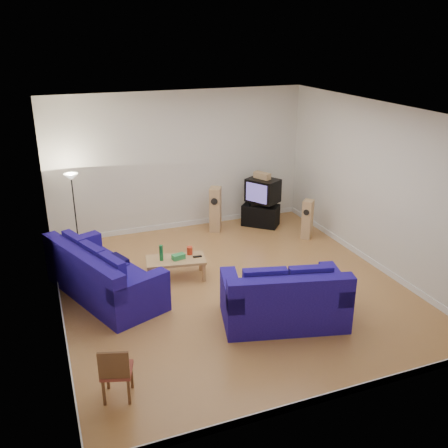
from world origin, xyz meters
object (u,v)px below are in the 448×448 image
object	(u,v)px
sofa_loveseat	(284,302)
television	(263,190)
coffee_table	(176,261)
sofa_three_seat	(102,278)
tv_stand	(261,215)

from	to	relation	value
sofa_loveseat	television	world-z (taller)	television
coffee_table	television	bearing A→B (deg)	35.54
sofa_three_seat	coffee_table	xyz separation A→B (m)	(1.41, 0.19, -0.00)
coffee_table	sofa_loveseat	bearing A→B (deg)	-60.40
sofa_loveseat	coffee_table	distance (m)	2.43
tv_stand	sofa_loveseat	bearing A→B (deg)	-68.53
sofa_three_seat	television	size ratio (longest dim) A/B	3.03
sofa_three_seat	coffee_table	size ratio (longest dim) A/B	2.26
tv_stand	television	xyz separation A→B (m)	(0.03, -0.01, 0.62)
television	coffee_table	bearing A→B (deg)	-85.68
coffee_table	tv_stand	size ratio (longest dim) A/B	1.40
television	sofa_three_seat	bearing A→B (deg)	-93.94
coffee_table	tv_stand	world-z (taller)	tv_stand
sofa_three_seat	television	distance (m)	4.64
coffee_table	tv_stand	bearing A→B (deg)	36.05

